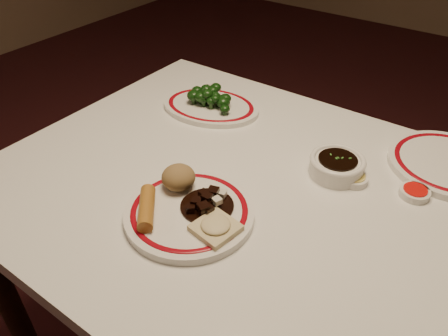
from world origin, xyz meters
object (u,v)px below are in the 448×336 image
fried_wonton (216,227)px  stirfry_heap (207,204)px  main_plate (190,213)px  broccoli_pile (210,97)px  rice_mound (179,177)px  broccoli_plate (211,106)px  soy_bowl (337,167)px  spring_roll (147,208)px  dining_table (257,220)px

fried_wonton → stirfry_heap: 0.07m
main_plate → broccoli_pile: (-0.23, 0.38, 0.03)m
fried_wonton → broccoli_pile: 0.50m
rice_mound → broccoli_plate: size_ratio=0.23×
main_plate → soy_bowl: soy_bowl is taller
broccoli_pile → soy_bowl: size_ratio=1.22×
spring_roll → fried_wonton: size_ratio=1.27×
broccoli_plate → stirfry_heap: bearing=-54.0°
fried_wonton → soy_bowl: (0.10, 0.32, -0.01)m
main_plate → rice_mound: bearing=145.5°
stirfry_heap → fried_wonton: bearing=-37.9°
dining_table → broccoli_plate: bearing=143.2°
fried_wonton → soy_bowl: bearing=72.0°
rice_mound → soy_bowl: 0.36m
fried_wonton → soy_bowl: 0.34m
rice_mound → stirfry_heap: (0.09, -0.02, -0.02)m
dining_table → rice_mound: rice_mound is taller
broccoli_plate → soy_bowl: 0.42m
rice_mound → spring_roll: 0.10m
rice_mound → fried_wonton: rice_mound is taller
fried_wonton → broccoli_pile: bearing=128.2°
fried_wonton → stirfry_heap: bearing=142.1°
spring_roll → broccoli_plate: spring_roll is taller
main_plate → fried_wonton: fried_wonton is taller
spring_roll → broccoli_plate: bearing=71.0°
rice_mound → spring_roll: size_ratio=0.64×
fried_wonton → broccoli_plate: 0.50m
main_plate → rice_mound: 0.08m
broccoli_pile → soy_bowl: bearing=-10.0°
spring_roll → dining_table: bearing=17.8°
broccoli_pile → soy_bowl: (0.42, -0.07, -0.02)m
dining_table → main_plate: (-0.07, -0.15, 0.10)m
spring_roll → broccoli_pile: size_ratio=0.75×
main_plate → stirfry_heap: size_ratio=2.94×
main_plate → spring_roll: bearing=-136.8°
spring_roll → soy_bowl: (0.24, 0.36, -0.01)m
rice_mound → broccoli_plate: rice_mound is taller
rice_mound → broccoli_plate: (-0.17, 0.33, -0.03)m
spring_roll → soy_bowl: size_ratio=0.92×
dining_table → spring_roll: 0.28m
dining_table → broccoli_pile: 0.40m
spring_roll → stirfry_heap: size_ratio=1.03×
rice_mound → main_plate: bearing=-34.5°
broccoli_pile → main_plate: bearing=-58.4°
rice_mound → broccoli_pile: size_ratio=0.48×
broccoli_plate → rice_mound: bearing=-63.4°
soy_bowl → main_plate: bearing=-120.7°
broccoli_pile → rice_mound: bearing=-63.1°
fried_wonton → broccoli_plate: size_ratio=0.28×
dining_table → stirfry_heap: 0.18m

